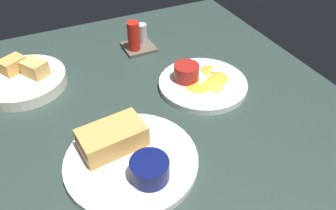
{
  "coord_description": "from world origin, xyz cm",
  "views": [
    {
      "loc": [
        -14.47,
        -52.23,
        51.77
      ],
      "look_at": [
        10.36,
        0.39,
        3.0
      ],
      "focal_mm": 35.52,
      "sensor_mm": 36.0,
      "label": 1
    }
  ],
  "objects_px": {
    "spoon_by_gravy_ramekin": "(213,72)",
    "bread_basket_rear": "(24,79)",
    "spoon_by_dark_ramekin": "(133,157)",
    "ramekin_dark_sauce": "(150,169)",
    "plate_chips_companion": "(203,84)",
    "condiment_caddy": "(137,39)",
    "plate_sandwich_main": "(131,161)",
    "sandwich_half_near": "(112,138)",
    "ramekin_light_gravy": "(186,72)"
  },
  "relations": [
    {
      "from": "spoon_by_gravy_ramekin",
      "to": "bread_basket_rear",
      "type": "xyz_separation_m",
      "value": [
        -0.46,
        0.18,
        -0.0
      ]
    },
    {
      "from": "spoon_by_dark_ramekin",
      "to": "spoon_by_gravy_ramekin",
      "type": "xyz_separation_m",
      "value": [
        0.3,
        0.19,
        0.0
      ]
    },
    {
      "from": "ramekin_dark_sauce",
      "to": "plate_chips_companion",
      "type": "distance_m",
      "value": 0.33
    },
    {
      "from": "spoon_by_gravy_ramekin",
      "to": "condiment_caddy",
      "type": "relative_size",
      "value": 0.99
    },
    {
      "from": "bread_basket_rear",
      "to": "ramekin_dark_sauce",
      "type": "bearing_deg",
      "value": -67.65
    },
    {
      "from": "plate_sandwich_main",
      "to": "spoon_by_dark_ramekin",
      "type": "relative_size",
      "value": 2.68
    },
    {
      "from": "plate_sandwich_main",
      "to": "condiment_caddy",
      "type": "distance_m",
      "value": 0.45
    },
    {
      "from": "ramekin_dark_sauce",
      "to": "condiment_caddy",
      "type": "relative_size",
      "value": 0.77
    },
    {
      "from": "plate_chips_companion",
      "to": "spoon_by_gravy_ramekin",
      "type": "xyz_separation_m",
      "value": [
        0.04,
        0.02,
        0.01
      ]
    },
    {
      "from": "sandwich_half_near",
      "to": "bread_basket_rear",
      "type": "distance_m",
      "value": 0.35
    },
    {
      "from": "plate_sandwich_main",
      "to": "sandwich_half_near",
      "type": "height_order",
      "value": "sandwich_half_near"
    },
    {
      "from": "ramekin_light_gravy",
      "to": "condiment_caddy",
      "type": "bearing_deg",
      "value": 102.56
    },
    {
      "from": "condiment_caddy",
      "to": "bread_basket_rear",
      "type": "bearing_deg",
      "value": -171.91
    },
    {
      "from": "spoon_by_gravy_ramekin",
      "to": "condiment_caddy",
      "type": "distance_m",
      "value": 0.26
    },
    {
      "from": "plate_chips_companion",
      "to": "bread_basket_rear",
      "type": "bearing_deg",
      "value": 154.06
    },
    {
      "from": "ramekin_dark_sauce",
      "to": "spoon_by_gravy_ramekin",
      "type": "bearing_deg",
      "value": 40.7
    },
    {
      "from": "plate_sandwich_main",
      "to": "spoon_by_gravy_ramekin",
      "type": "bearing_deg",
      "value": 31.85
    },
    {
      "from": "ramekin_light_gravy",
      "to": "condiment_caddy",
      "type": "relative_size",
      "value": 0.68
    },
    {
      "from": "sandwich_half_near",
      "to": "ramekin_dark_sauce",
      "type": "xyz_separation_m",
      "value": [
        0.04,
        -0.1,
        -0.0
      ]
    },
    {
      "from": "sandwich_half_near",
      "to": "ramekin_light_gravy",
      "type": "bearing_deg",
      "value": 30.81
    },
    {
      "from": "ramekin_dark_sauce",
      "to": "spoon_by_gravy_ramekin",
      "type": "xyz_separation_m",
      "value": [
        0.28,
        0.24,
        -0.02
      ]
    },
    {
      "from": "sandwich_half_near",
      "to": "ramekin_light_gravy",
      "type": "relative_size",
      "value": 2.15
    },
    {
      "from": "sandwich_half_near",
      "to": "plate_chips_companion",
      "type": "relative_size",
      "value": 0.61
    },
    {
      "from": "ramekin_light_gravy",
      "to": "spoon_by_gravy_ramekin",
      "type": "xyz_separation_m",
      "value": [
        0.08,
        -0.01,
        -0.02
      ]
    },
    {
      "from": "plate_sandwich_main",
      "to": "sandwich_half_near",
      "type": "xyz_separation_m",
      "value": [
        -0.02,
        0.05,
        0.03
      ]
    },
    {
      "from": "spoon_by_gravy_ramekin",
      "to": "ramekin_dark_sauce",
      "type": "bearing_deg",
      "value": -139.3
    },
    {
      "from": "ramekin_dark_sauce",
      "to": "ramekin_light_gravy",
      "type": "xyz_separation_m",
      "value": [
        0.21,
        0.25,
        0.0
      ]
    },
    {
      "from": "spoon_by_dark_ramekin",
      "to": "spoon_by_gravy_ramekin",
      "type": "distance_m",
      "value": 0.35
    },
    {
      "from": "ramekin_light_gravy",
      "to": "spoon_by_gravy_ramekin",
      "type": "distance_m",
      "value": 0.08
    },
    {
      "from": "plate_sandwich_main",
      "to": "plate_chips_companion",
      "type": "distance_m",
      "value": 0.3
    },
    {
      "from": "ramekin_light_gravy",
      "to": "bread_basket_rear",
      "type": "distance_m",
      "value": 0.42
    },
    {
      "from": "sandwich_half_near",
      "to": "bread_basket_rear",
      "type": "height_order",
      "value": "bread_basket_rear"
    },
    {
      "from": "plate_sandwich_main",
      "to": "ramekin_dark_sauce",
      "type": "bearing_deg",
      "value": -74.45
    },
    {
      "from": "spoon_by_dark_ramekin",
      "to": "bread_basket_rear",
      "type": "distance_m",
      "value": 0.4
    },
    {
      "from": "ramekin_dark_sauce",
      "to": "condiment_caddy",
      "type": "xyz_separation_m",
      "value": [
        0.16,
        0.47,
        -0.0
      ]
    },
    {
      "from": "ramekin_dark_sauce",
      "to": "plate_chips_companion",
      "type": "xyz_separation_m",
      "value": [
        0.24,
        0.22,
        -0.03
      ]
    },
    {
      "from": "plate_chips_companion",
      "to": "ramekin_light_gravy",
      "type": "bearing_deg",
      "value": 140.19
    },
    {
      "from": "ramekin_dark_sauce",
      "to": "bread_basket_rear",
      "type": "distance_m",
      "value": 0.46
    },
    {
      "from": "spoon_by_dark_ramekin",
      "to": "ramekin_dark_sauce",
      "type": "bearing_deg",
      "value": -77.25
    },
    {
      "from": "plate_chips_companion",
      "to": "ramekin_light_gravy",
      "type": "relative_size",
      "value": 3.51
    },
    {
      "from": "sandwich_half_near",
      "to": "plate_chips_companion",
      "type": "xyz_separation_m",
      "value": [
        0.28,
        0.12,
        -0.03
      ]
    },
    {
      "from": "plate_sandwich_main",
      "to": "spoon_by_dark_ramekin",
      "type": "height_order",
      "value": "spoon_by_dark_ramekin"
    },
    {
      "from": "sandwich_half_near",
      "to": "ramekin_light_gravy",
      "type": "distance_m",
      "value": 0.28
    },
    {
      "from": "sandwich_half_near",
      "to": "ramekin_dark_sauce",
      "type": "bearing_deg",
      "value": -70.33
    },
    {
      "from": "plate_sandwich_main",
      "to": "bread_basket_rear",
      "type": "distance_m",
      "value": 0.4
    },
    {
      "from": "plate_sandwich_main",
      "to": "ramekin_light_gravy",
      "type": "height_order",
      "value": "ramekin_light_gravy"
    },
    {
      "from": "plate_sandwich_main",
      "to": "ramekin_dark_sauce",
      "type": "relative_size",
      "value": 3.62
    },
    {
      "from": "spoon_by_gravy_ramekin",
      "to": "bread_basket_rear",
      "type": "bearing_deg",
      "value": 158.68
    },
    {
      "from": "plate_sandwich_main",
      "to": "spoon_by_gravy_ramekin",
      "type": "xyz_separation_m",
      "value": [
        0.3,
        0.19,
        0.01
      ]
    },
    {
      "from": "plate_sandwich_main",
      "to": "plate_chips_companion",
      "type": "relative_size",
      "value": 1.17
    }
  ]
}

